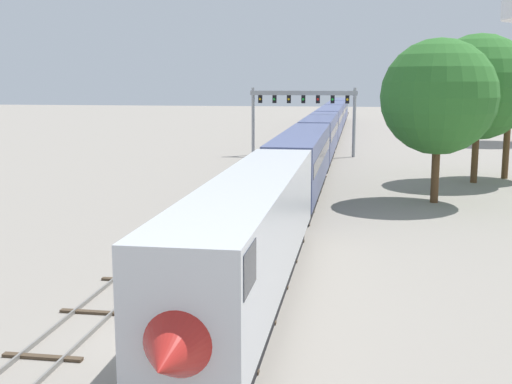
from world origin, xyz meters
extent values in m
plane|color=gray|center=(0.00, 0.00, 0.00)|extent=(400.00, 400.00, 0.00)
cube|color=slate|center=(1.28, 60.00, 0.08)|extent=(0.07, 200.00, 0.16)
cube|color=slate|center=(2.72, 60.00, 0.08)|extent=(0.07, 200.00, 0.16)
cube|color=#473828|center=(2.00, -2.00, 0.05)|extent=(2.60, 0.24, 0.10)
cube|color=#473828|center=(2.00, 2.00, 0.05)|extent=(2.60, 0.24, 0.10)
cube|color=#473828|center=(2.00, 6.00, 0.05)|extent=(2.60, 0.24, 0.10)
cube|color=#473828|center=(2.00, 10.00, 0.05)|extent=(2.60, 0.24, 0.10)
cube|color=#473828|center=(2.00, 14.00, 0.05)|extent=(2.60, 0.24, 0.10)
cube|color=#473828|center=(2.00, 18.00, 0.05)|extent=(2.60, 0.24, 0.10)
cube|color=#473828|center=(2.00, 22.00, 0.05)|extent=(2.60, 0.24, 0.10)
cube|color=#473828|center=(2.00, 26.00, 0.05)|extent=(2.60, 0.24, 0.10)
cube|color=#473828|center=(2.00, 30.00, 0.05)|extent=(2.60, 0.24, 0.10)
cube|color=#473828|center=(2.00, 34.00, 0.05)|extent=(2.60, 0.24, 0.10)
cube|color=#473828|center=(2.00, 38.00, 0.05)|extent=(2.60, 0.24, 0.10)
cube|color=#473828|center=(2.00, 42.00, 0.05)|extent=(2.60, 0.24, 0.10)
cube|color=#473828|center=(2.00, 46.00, 0.05)|extent=(2.60, 0.24, 0.10)
cube|color=#473828|center=(2.00, 50.00, 0.05)|extent=(2.60, 0.24, 0.10)
cube|color=#473828|center=(2.00, 54.00, 0.05)|extent=(2.60, 0.24, 0.10)
cube|color=#473828|center=(2.00, 58.00, 0.05)|extent=(2.60, 0.24, 0.10)
cube|color=#473828|center=(2.00, 62.00, 0.05)|extent=(2.60, 0.24, 0.10)
cube|color=#473828|center=(2.00, 66.00, 0.05)|extent=(2.60, 0.24, 0.10)
cube|color=#473828|center=(2.00, 70.00, 0.05)|extent=(2.60, 0.24, 0.10)
cube|color=#473828|center=(2.00, 74.00, 0.05)|extent=(2.60, 0.24, 0.10)
cube|color=#473828|center=(2.00, 78.00, 0.05)|extent=(2.60, 0.24, 0.10)
cube|color=#473828|center=(2.00, 82.00, 0.05)|extent=(2.60, 0.24, 0.10)
cube|color=#473828|center=(2.00, 86.00, 0.05)|extent=(2.60, 0.24, 0.10)
cube|color=#473828|center=(2.00, 90.00, 0.05)|extent=(2.60, 0.24, 0.10)
cube|color=#473828|center=(2.00, 94.00, 0.05)|extent=(2.60, 0.24, 0.10)
cube|color=#473828|center=(2.00, 98.00, 0.05)|extent=(2.60, 0.24, 0.10)
cube|color=#473828|center=(2.00, 102.00, 0.05)|extent=(2.60, 0.24, 0.10)
cube|color=#473828|center=(2.00, 106.00, 0.05)|extent=(2.60, 0.24, 0.10)
cube|color=#473828|center=(2.00, 110.00, 0.05)|extent=(2.60, 0.24, 0.10)
cube|color=#473828|center=(2.00, 114.00, 0.05)|extent=(2.60, 0.24, 0.10)
cube|color=#473828|center=(2.00, 118.00, 0.05)|extent=(2.60, 0.24, 0.10)
cube|color=#473828|center=(2.00, 122.00, 0.05)|extent=(2.60, 0.24, 0.10)
cube|color=#473828|center=(2.00, 126.00, 0.05)|extent=(2.60, 0.24, 0.10)
cube|color=#473828|center=(2.00, 130.00, 0.05)|extent=(2.60, 0.24, 0.10)
cube|color=#473828|center=(2.00, 134.00, 0.05)|extent=(2.60, 0.24, 0.10)
cube|color=#473828|center=(2.00, 138.00, 0.05)|extent=(2.60, 0.24, 0.10)
cube|color=#473828|center=(2.00, 142.00, 0.05)|extent=(2.60, 0.24, 0.10)
cube|color=#473828|center=(2.00, 146.00, 0.05)|extent=(2.60, 0.24, 0.10)
cube|color=#473828|center=(2.00, 150.00, 0.05)|extent=(2.60, 0.24, 0.10)
cube|color=#473828|center=(2.00, 154.00, 0.05)|extent=(2.60, 0.24, 0.10)
cube|color=#473828|center=(2.00, 158.00, 0.05)|extent=(2.60, 0.24, 0.10)
cube|color=slate|center=(-4.22, 40.00, 0.08)|extent=(0.07, 160.00, 0.16)
cube|color=slate|center=(-2.78, 40.00, 0.08)|extent=(0.07, 160.00, 0.16)
cube|color=#473828|center=(-3.50, -2.00, 0.05)|extent=(2.60, 0.24, 0.10)
cube|color=#473828|center=(-3.50, 2.00, 0.05)|extent=(2.60, 0.24, 0.10)
cube|color=#473828|center=(-3.50, 6.00, 0.05)|extent=(2.60, 0.24, 0.10)
cube|color=#473828|center=(-3.50, 10.00, 0.05)|extent=(2.60, 0.24, 0.10)
cube|color=#473828|center=(-3.50, 14.00, 0.05)|extent=(2.60, 0.24, 0.10)
cube|color=#473828|center=(-3.50, 18.00, 0.05)|extent=(2.60, 0.24, 0.10)
cube|color=#473828|center=(-3.50, 22.00, 0.05)|extent=(2.60, 0.24, 0.10)
cube|color=#473828|center=(-3.50, 26.00, 0.05)|extent=(2.60, 0.24, 0.10)
cube|color=#473828|center=(-3.50, 30.00, 0.05)|extent=(2.60, 0.24, 0.10)
cube|color=#473828|center=(-3.50, 34.00, 0.05)|extent=(2.60, 0.24, 0.10)
cube|color=#473828|center=(-3.50, 38.00, 0.05)|extent=(2.60, 0.24, 0.10)
cube|color=#473828|center=(-3.50, 42.00, 0.05)|extent=(2.60, 0.24, 0.10)
cube|color=#473828|center=(-3.50, 46.00, 0.05)|extent=(2.60, 0.24, 0.10)
cube|color=#473828|center=(-3.50, 50.00, 0.05)|extent=(2.60, 0.24, 0.10)
cube|color=#473828|center=(-3.50, 54.00, 0.05)|extent=(2.60, 0.24, 0.10)
cube|color=#473828|center=(-3.50, 58.00, 0.05)|extent=(2.60, 0.24, 0.10)
cube|color=#473828|center=(-3.50, 62.00, 0.05)|extent=(2.60, 0.24, 0.10)
cube|color=#473828|center=(-3.50, 66.00, 0.05)|extent=(2.60, 0.24, 0.10)
cube|color=#473828|center=(-3.50, 70.00, 0.05)|extent=(2.60, 0.24, 0.10)
cube|color=#473828|center=(-3.50, 74.00, 0.05)|extent=(2.60, 0.24, 0.10)
cube|color=#473828|center=(-3.50, 78.00, 0.05)|extent=(2.60, 0.24, 0.10)
cube|color=#473828|center=(-3.50, 82.00, 0.05)|extent=(2.60, 0.24, 0.10)
cube|color=#473828|center=(-3.50, 86.00, 0.05)|extent=(2.60, 0.24, 0.10)
cube|color=#473828|center=(-3.50, 90.00, 0.05)|extent=(2.60, 0.24, 0.10)
cube|color=#473828|center=(-3.50, 94.00, 0.05)|extent=(2.60, 0.24, 0.10)
cube|color=#473828|center=(-3.50, 98.00, 0.05)|extent=(2.60, 0.24, 0.10)
cube|color=#473828|center=(-3.50, 102.00, 0.05)|extent=(2.60, 0.24, 0.10)
cube|color=#473828|center=(-3.50, 106.00, 0.05)|extent=(2.60, 0.24, 0.10)
cube|color=#473828|center=(-3.50, 110.00, 0.05)|extent=(2.60, 0.24, 0.10)
cube|color=#473828|center=(-3.50, 114.00, 0.05)|extent=(2.60, 0.24, 0.10)
cube|color=#473828|center=(-3.50, 118.00, 0.05)|extent=(2.60, 0.24, 0.10)
cube|color=silver|center=(2.00, 4.77, 2.90)|extent=(3.00, 21.54, 3.80)
cone|color=#B2231E|center=(2.00, -6.20, 2.50)|extent=(2.88, 2.60, 2.88)
cube|color=black|center=(2.00, -4.80, 4.04)|extent=(3.04, 1.80, 1.10)
cube|color=black|center=(2.00, 4.77, 0.50)|extent=(2.52, 19.38, 1.00)
cube|color=#4C5684|center=(2.00, 27.30, 2.90)|extent=(3.00, 21.54, 3.80)
cube|color=black|center=(2.00, 27.30, 3.30)|extent=(3.04, 19.81, 0.90)
cube|color=black|center=(2.00, 27.30, 0.50)|extent=(2.52, 19.38, 1.00)
cube|color=#4C5684|center=(2.00, 49.84, 2.90)|extent=(3.00, 21.54, 3.80)
cube|color=black|center=(2.00, 49.84, 3.30)|extent=(3.04, 19.81, 0.90)
cube|color=black|center=(2.00, 49.84, 0.50)|extent=(2.52, 19.38, 1.00)
cube|color=#4C5684|center=(2.00, 72.38, 2.90)|extent=(3.00, 21.54, 3.80)
cube|color=black|center=(2.00, 72.38, 3.30)|extent=(3.04, 19.81, 0.90)
cube|color=black|center=(2.00, 72.38, 0.50)|extent=(2.52, 19.38, 1.00)
cube|color=#4C5684|center=(2.00, 94.91, 2.90)|extent=(3.00, 21.54, 3.80)
cube|color=black|center=(2.00, 94.91, 3.30)|extent=(3.04, 19.81, 0.90)
cube|color=black|center=(2.00, 94.91, 0.50)|extent=(2.52, 19.38, 1.00)
cube|color=#4C5684|center=(2.00, 117.45, 2.90)|extent=(3.00, 21.54, 3.80)
cube|color=black|center=(2.00, 117.45, 3.30)|extent=(3.04, 19.81, 0.90)
cube|color=black|center=(2.00, 117.45, 0.50)|extent=(2.52, 19.38, 1.00)
cylinder|color=#999BA0|center=(-6.00, 54.21, 3.88)|extent=(0.36, 0.36, 7.75)
cylinder|color=#999BA0|center=(5.50, 54.21, 3.88)|extent=(0.36, 0.36, 7.75)
cube|color=#999BA0|center=(-0.25, 54.21, 7.15)|extent=(12.10, 0.36, 0.50)
cube|color=black|center=(-5.18, 54.26, 6.45)|extent=(0.44, 0.32, 0.90)
sphere|color=yellow|center=(-5.18, 54.07, 6.45)|extent=(0.28, 0.28, 0.28)
cube|color=black|center=(-3.54, 54.26, 6.45)|extent=(0.44, 0.32, 0.90)
sphere|color=green|center=(-3.54, 54.07, 6.45)|extent=(0.28, 0.28, 0.28)
cube|color=black|center=(-1.89, 54.26, 6.45)|extent=(0.44, 0.32, 0.90)
sphere|color=yellow|center=(-1.89, 54.07, 6.45)|extent=(0.28, 0.28, 0.28)
cube|color=black|center=(-0.25, 54.26, 6.45)|extent=(0.44, 0.32, 0.90)
sphere|color=green|center=(-0.25, 54.07, 6.45)|extent=(0.28, 0.28, 0.28)
cube|color=black|center=(1.39, 54.26, 6.45)|extent=(0.44, 0.32, 0.90)
sphere|color=red|center=(1.39, 54.07, 6.45)|extent=(0.28, 0.28, 0.28)
cube|color=black|center=(3.04, 54.26, 6.45)|extent=(0.44, 0.32, 0.90)
sphere|color=green|center=(3.04, 54.07, 6.45)|extent=(0.28, 0.28, 0.28)
cube|color=black|center=(4.68, 54.26, 6.45)|extent=(0.44, 0.32, 0.90)
sphere|color=yellow|center=(4.68, 54.07, 6.45)|extent=(0.28, 0.28, 0.28)
cylinder|color=brown|center=(18.84, 39.73, 2.79)|extent=(0.56, 0.56, 5.57)
sphere|color=#427F2D|center=(18.84, 39.73, 7.89)|extent=(6.61, 6.61, 6.61)
cylinder|color=brown|center=(15.74, 36.84, 2.47)|extent=(0.56, 0.56, 4.94)
sphere|color=#2D6B28|center=(15.74, 36.84, 8.00)|extent=(8.73, 8.73, 8.73)
cylinder|color=brown|center=(11.42, 26.92, 2.31)|extent=(0.56, 0.56, 4.62)
sphere|color=#2D6B28|center=(11.42, 26.92, 7.42)|extent=(8.01, 8.01, 8.01)
camera|label=1|loc=(6.00, -19.71, 8.51)|focal=45.60mm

